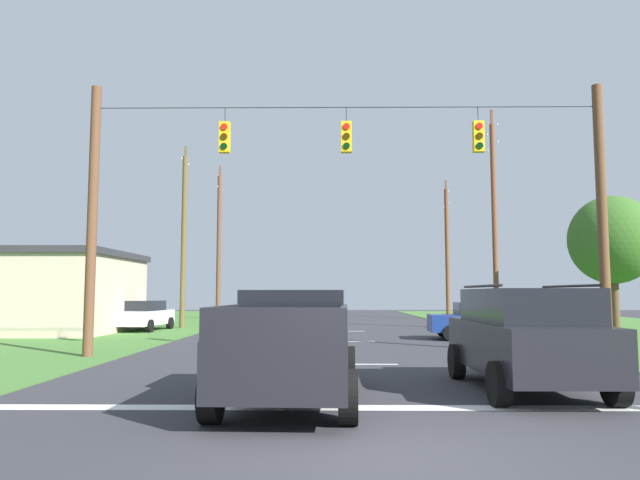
# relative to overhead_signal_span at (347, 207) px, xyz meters

# --- Properties ---
(ground_plane) EXTENTS (120.00, 120.00, 0.00)m
(ground_plane) POSITION_rel_overhead_signal_span_xyz_m (0.04, -10.42, -4.48)
(ground_plane) COLOR #333338
(stop_bar_stripe) EXTENTS (12.74, 0.45, 0.01)m
(stop_bar_stripe) POSITION_rel_overhead_signal_span_xyz_m (0.04, -7.63, -4.47)
(stop_bar_stripe) COLOR white
(stop_bar_stripe) RESTS_ON ground
(lane_dash_0) EXTENTS (2.50, 0.15, 0.01)m
(lane_dash_0) POSITION_rel_overhead_signal_span_xyz_m (0.04, -1.63, -4.47)
(lane_dash_0) COLOR white
(lane_dash_0) RESTS_ON ground
(lane_dash_1) EXTENTS (2.50, 0.15, 0.01)m
(lane_dash_1) POSITION_rel_overhead_signal_span_xyz_m (0.04, 5.88, -4.47)
(lane_dash_1) COLOR white
(lane_dash_1) RESTS_ON ground
(lane_dash_2) EXTENTS (2.50, 0.15, 0.01)m
(lane_dash_2) POSITION_rel_overhead_signal_span_xyz_m (0.04, 12.11, -4.47)
(lane_dash_2) COLOR white
(lane_dash_2) RESTS_ON ground
(overhead_signal_span) EXTENTS (15.66, 0.31, 8.24)m
(overhead_signal_span) POSITION_rel_overhead_signal_span_xyz_m (0.00, 0.00, 0.00)
(overhead_signal_span) COLOR brown
(overhead_signal_span) RESTS_ON ground
(pickup_truck) EXTENTS (2.45, 5.47, 1.95)m
(pickup_truck) POSITION_rel_overhead_signal_span_xyz_m (-1.23, -6.96, -3.51)
(pickup_truck) COLOR black
(pickup_truck) RESTS_ON ground
(suv_black) EXTENTS (2.22, 4.81, 2.05)m
(suv_black) POSITION_rel_overhead_signal_span_xyz_m (3.25, -5.93, -3.42)
(suv_black) COLOR black
(suv_black) RESTS_ON ground
(distant_car_crossing_white) EXTENTS (2.29, 4.43, 1.52)m
(distant_car_crossing_white) POSITION_rel_overhead_signal_span_xyz_m (-9.84, 12.20, -3.69)
(distant_car_crossing_white) COLOR silver
(distant_car_crossing_white) RESTS_ON ground
(distant_car_oncoming) EXTENTS (4.39, 2.19, 1.52)m
(distant_car_oncoming) POSITION_rel_overhead_signal_span_xyz_m (5.79, 6.84, -3.69)
(distant_car_oncoming) COLOR navy
(distant_car_oncoming) RESTS_ON ground
(utility_pole_mid_right) EXTENTS (0.27, 1.99, 11.63)m
(utility_pole_mid_right) POSITION_rel_overhead_signal_span_xyz_m (8.20, 13.10, 1.32)
(utility_pole_mid_right) COLOR brown
(utility_pole_mid_right) RESTS_ON ground
(utility_pole_far_right) EXTENTS (0.30, 1.94, 10.32)m
(utility_pole_far_right) POSITION_rel_overhead_signal_span_xyz_m (8.37, 26.04, 0.64)
(utility_pole_far_right) COLOR brown
(utility_pole_far_right) RESTS_ON ground
(utility_pole_mid_left) EXTENTS (0.28, 1.65, 10.10)m
(utility_pole_mid_left) POSITION_rel_overhead_signal_span_xyz_m (-8.49, 14.72, 0.45)
(utility_pole_mid_left) COLOR brown
(utility_pole_mid_left) RESTS_ON ground
(utility_pole_far_left) EXTENTS (0.33, 1.87, 11.52)m
(utility_pole_far_left) POSITION_rel_overhead_signal_span_xyz_m (-8.64, 26.22, 1.22)
(utility_pole_far_left) COLOR brown
(utility_pole_far_left) RESTS_ON ground
(tree_roadside_right) EXTENTS (3.95, 3.95, 6.43)m
(tree_roadside_right) POSITION_rel_overhead_signal_span_xyz_m (12.72, 9.83, -0.12)
(tree_roadside_right) COLOR brown
(tree_roadside_right) RESTS_ON ground
(roadside_store) EXTENTS (10.00, 9.00, 5.42)m
(roadside_store) POSITION_rel_overhead_signal_span_xyz_m (-15.32, 10.79, -2.52)
(roadside_store) COLOR beige
(roadside_store) RESTS_ON ground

